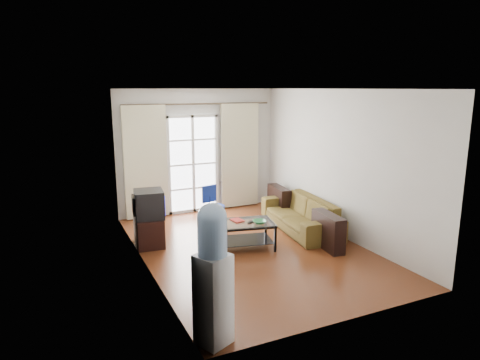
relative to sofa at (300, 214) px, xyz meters
name	(u,v)px	position (x,y,z in m)	size (l,w,h in m)	color
floor	(250,248)	(-1.34, -0.50, -0.31)	(5.20, 5.20, 0.00)	brown
ceiling	(251,89)	(-1.34, -0.50, 2.39)	(5.20, 5.20, 0.00)	white
wall_back	(198,151)	(-1.34, 2.10, 1.04)	(3.60, 0.02, 2.70)	silver
wall_front	(353,212)	(-1.34, -3.10, 1.04)	(3.60, 0.02, 2.70)	silver
wall_left	(143,181)	(-3.14, -0.50, 1.04)	(0.02, 5.20, 2.70)	silver
wall_right	(338,164)	(0.46, -0.50, 1.04)	(0.02, 5.20, 2.70)	silver
french_door	(193,164)	(-1.49, 2.04, 0.77)	(1.16, 0.06, 2.15)	white
curtain_rod	(199,104)	(-1.34, 2.00, 2.07)	(0.04, 0.04, 3.30)	#4C3F2D
curtain_left	(146,163)	(-2.54, 1.98, 0.89)	(0.90, 0.07, 2.35)	beige
curtain_right	(240,156)	(-0.39, 1.98, 0.89)	(0.90, 0.07, 2.35)	beige
radiator	(234,193)	(-0.54, 2.00, 0.02)	(0.64, 0.12, 0.64)	gray
sofa	(300,214)	(0.00, 0.00, 0.00)	(1.07, 2.20, 0.62)	brown
coffee_table	(240,232)	(-1.50, -0.43, -0.01)	(1.25, 0.88, 0.46)	silver
bowl	(259,222)	(-1.23, -0.62, 0.18)	(0.29, 0.29, 0.06)	green
book	(233,221)	(-1.60, -0.35, 0.16)	(0.21, 0.26, 0.02)	#A72414
remote	(251,222)	(-1.33, -0.50, 0.16)	(0.18, 0.05, 0.02)	black
tv_stand	(149,231)	(-2.89, 0.40, -0.06)	(0.46, 0.69, 0.50)	black
crt_tv	(148,204)	(-2.89, 0.39, 0.44)	(0.59, 0.58, 0.48)	black
task_chair	(214,215)	(-1.47, 0.86, -0.07)	(0.68, 0.68, 0.82)	black
water_cooler	(213,272)	(-2.94, -2.85, 0.52)	(0.42, 0.42, 1.58)	silver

